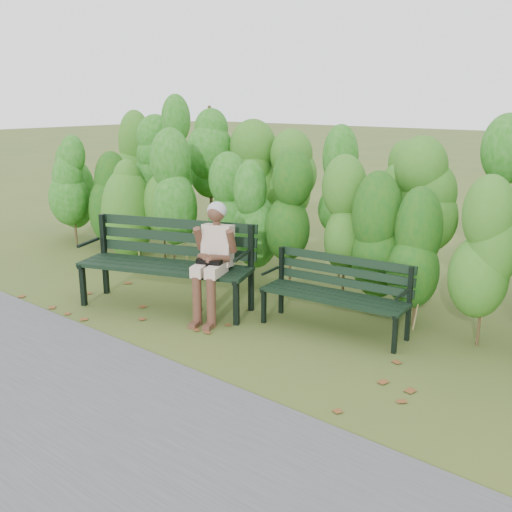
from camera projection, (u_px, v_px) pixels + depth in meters
The scene contains 7 objects.
ground at pixel (235, 331), 6.32m from camera, with size 80.00×80.00×0.00m, color #425423.
footpath at pixel (48, 412), 4.69m from camera, with size 60.00×2.50×0.01m, color #474749.
hedge_band at pixel (335, 192), 7.38m from camera, with size 11.04×1.67×2.42m.
leaf_litter at pixel (193, 335), 6.20m from camera, with size 5.91×2.19×0.01m.
bench_left at pixel (169, 257), 6.96m from camera, with size 2.12×1.34×1.01m.
bench_right at pixel (337, 288), 6.27m from camera, with size 1.60×0.69×0.78m.
seated_woman at pixel (213, 252), 6.54m from camera, with size 0.55×0.74×1.29m.
Camera 1 is at (3.96, -4.38, 2.40)m, focal length 42.00 mm.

